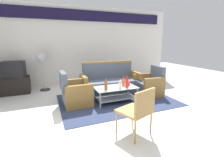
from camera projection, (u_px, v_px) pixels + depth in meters
The scene contains 16 objects.
ground_plane at pixel (129, 112), 3.67m from camera, with size 14.00×14.00×0.00m, color white.
wall_back at pixel (91, 44), 6.09m from camera, with size 6.52×0.19×2.80m.
rug at pixel (117, 100), 4.43m from camera, with size 3.02×2.10×0.01m, color #2D3856.
couch at pixel (111, 83), 4.97m from camera, with size 1.82×0.80×0.96m.
armchair_left at pixel (75, 94), 4.07m from camera, with size 0.72×0.78×0.85m.
armchair_right at pixel (149, 85), 4.85m from camera, with size 0.73×0.79×0.85m.
coffee_table at pixel (116, 92), 4.24m from camera, with size 1.10×0.60×0.40m.
bottle_red at pixel (127, 83), 4.16m from camera, with size 0.08×0.08×0.30m.
bottle_brown at pixel (106, 86), 3.96m from camera, with size 0.08×0.08×0.28m.
bottle_clear at pixel (120, 85), 4.08m from camera, with size 0.06×0.06×0.24m.
bottle_orange at pixel (123, 82), 4.33m from camera, with size 0.08×0.08×0.26m.
cup at pixel (128, 84), 4.35m from camera, with size 0.08×0.08×0.10m, color red.
tv_stand at pixel (16, 85), 4.95m from camera, with size 0.80×0.50×0.52m, color black.
television at pixel (13, 69), 4.84m from camera, with size 0.65×0.51×0.48m.
pedestal_fan at pixel (42, 60), 5.13m from camera, with size 0.36×0.36×1.27m.
wicker_chair at pixel (138, 109), 2.66m from camera, with size 0.61×0.61×0.84m.
Camera 1 is at (-1.65, -3.00, 1.57)m, focal length 25.86 mm.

